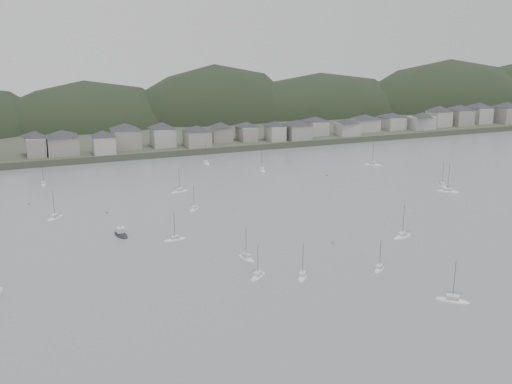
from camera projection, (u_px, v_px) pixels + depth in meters
name	position (u px, v px, depth m)	size (l,w,h in m)	color
ground	(380.00, 298.00, 134.90)	(900.00, 900.00, 0.00)	slate
far_shore_land	(133.00, 119.00, 398.69)	(900.00, 250.00, 3.00)	#383D2D
forested_ridge	(149.00, 144.00, 380.83)	(851.55, 103.94, 102.57)	black
waterfront_town	(268.00, 128.00, 315.12)	(451.48, 28.46, 12.92)	gray
sailboat_lead	(379.00, 269.00, 150.70)	(5.69, 5.23, 8.07)	silver
moored_fleet	(231.00, 226.00, 183.86)	(241.85, 178.68, 13.25)	silver
motor_launch_far	(121.00, 234.00, 176.25)	(4.37, 8.67, 3.97)	black
mooring_buoys	(167.00, 220.00, 190.29)	(136.32, 83.68, 0.70)	#C86542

